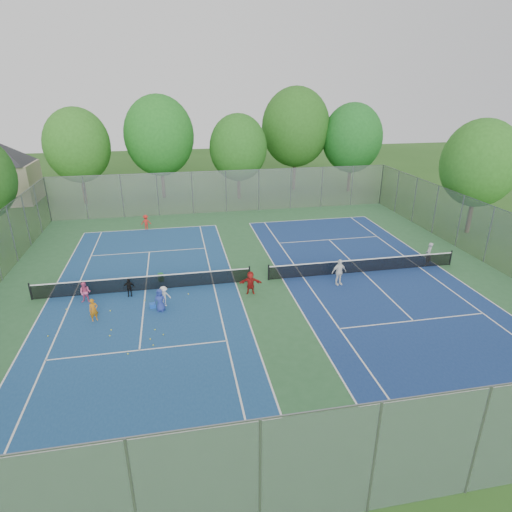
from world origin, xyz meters
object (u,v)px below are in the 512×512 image
Objects in this scene: net_right at (363,266)px; ball_hopper at (161,277)px; net_left at (145,284)px; ball_crate at (153,306)px; instructor at (429,254)px.

net_right is 23.75× the size of ball_hopper.
net_left reaches higher than ball_crate.
ball_hopper is (-13.08, 1.12, -0.18)m from net_right.
net_left is 1.00× the size of net_right.
net_right is 41.60× the size of ball_crate.
instructor is (4.81, 0.23, 0.38)m from net_right.
net_right reaches higher than ball_crate.
ball_hopper is (0.43, 3.41, 0.14)m from ball_crate.
net_right is 7.74× the size of instructor.
instructor reaches higher than ball_crate.
net_right is (14.00, 0.00, 0.00)m from net_left.
net_left reaches higher than ball_hopper.
net_right is 13.13m from ball_hopper.
net_left is 2.37m from ball_crate.
net_left is at bearing -36.13° from instructor.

